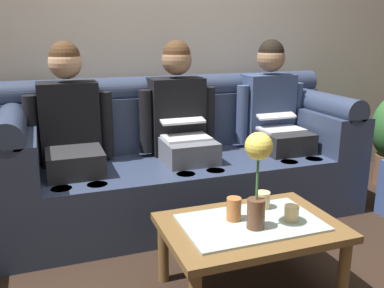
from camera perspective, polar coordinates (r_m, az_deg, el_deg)
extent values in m
cube|color=beige|center=(3.38, -4.55, 17.95)|extent=(6.00, 0.12, 2.90)
cube|color=#2D3851|center=(3.00, -1.00, -5.78)|extent=(2.46, 0.88, 0.42)
cube|color=#2D3851|center=(3.19, -2.95, 3.14)|extent=(2.46, 0.22, 0.40)
cylinder|color=#2D3851|center=(3.14, -3.02, 7.68)|extent=(2.46, 0.18, 0.18)
cube|color=#2D3851|center=(2.76, -23.03, -1.23)|extent=(0.28, 0.88, 0.28)
cylinder|color=#2D3851|center=(2.71, -23.43, 2.53)|extent=(0.18, 0.88, 0.18)
cube|color=#2D3851|center=(3.39, 16.68, 2.23)|extent=(0.28, 0.88, 0.28)
cylinder|color=#2D3851|center=(3.36, 16.92, 5.30)|extent=(0.18, 0.88, 0.18)
cube|color=#232326|center=(2.71, -15.66, -2.24)|extent=(0.34, 0.40, 0.15)
cylinder|color=#232326|center=(2.57, -16.99, -10.18)|extent=(0.12, 0.12, 0.42)
cylinder|color=#232326|center=(2.58, -12.49, -9.74)|extent=(0.12, 0.12, 0.42)
cube|color=black|center=(2.90, -16.31, 2.78)|extent=(0.38, 0.22, 0.54)
cylinder|color=black|center=(2.86, -20.92, 1.82)|extent=(0.09, 0.09, 0.44)
cylinder|color=black|center=(2.89, -11.58, 2.62)|extent=(0.09, 0.09, 0.44)
sphere|color=tan|center=(2.83, -16.88, 10.55)|extent=(0.21, 0.21, 0.21)
sphere|color=#472D19|center=(2.82, -16.94, 11.36)|extent=(0.19, 0.19, 0.19)
cube|color=#595B66|center=(2.85, -0.64, -0.82)|extent=(0.34, 0.40, 0.15)
cylinder|color=#595B66|center=(2.69, -0.81, -8.31)|extent=(0.12, 0.12, 0.42)
cylinder|color=#595B66|center=(2.75, 3.16, -7.74)|extent=(0.12, 0.12, 0.42)
cube|color=black|center=(3.03, -2.14, 3.89)|extent=(0.38, 0.22, 0.54)
cylinder|color=black|center=(2.94, -6.28, 3.05)|extent=(0.09, 0.09, 0.44)
cylinder|color=black|center=(3.08, 2.27, 3.68)|extent=(0.09, 0.09, 0.44)
sphere|color=#936B4C|center=(2.96, -2.10, 11.34)|extent=(0.21, 0.21, 0.21)
sphere|color=#472D19|center=(2.96, -2.11, 12.12)|extent=(0.19, 0.19, 0.19)
cube|color=silver|center=(2.85, -0.77, 0.88)|extent=(0.31, 0.22, 0.02)
cube|color=silver|center=(2.95, -1.60, 3.56)|extent=(0.31, 0.21, 0.05)
cube|color=black|center=(2.94, -1.54, 3.49)|extent=(0.27, 0.18, 0.04)
cube|color=#232326|center=(3.17, 12.17, 0.44)|extent=(0.34, 0.40, 0.15)
cylinder|color=#232326|center=(2.99, 12.85, -6.20)|extent=(0.12, 0.12, 0.42)
cylinder|color=#232326|center=(3.10, 15.99, -5.66)|extent=(0.12, 0.12, 0.42)
cube|color=navy|center=(3.33, 10.19, 4.67)|extent=(0.38, 0.22, 0.54)
cylinder|color=navy|center=(3.19, 6.85, 3.98)|extent=(0.09, 0.09, 0.44)
cylinder|color=navy|center=(3.42, 13.94, 4.40)|extent=(0.09, 0.09, 0.44)
sphere|color=#936B4C|center=(3.27, 10.69, 11.44)|extent=(0.21, 0.21, 0.21)
sphere|color=black|center=(3.26, 10.73, 12.14)|extent=(0.19, 0.19, 0.19)
cube|color=silver|center=(3.17, 12.07, 1.98)|extent=(0.31, 0.22, 0.02)
cube|color=silver|center=(3.27, 10.85, 4.35)|extent=(0.31, 0.20, 0.08)
cube|color=black|center=(3.26, 10.93, 4.27)|extent=(0.27, 0.18, 0.07)
cube|color=brown|center=(2.10, 7.99, -11.14)|extent=(0.85, 0.58, 0.04)
cube|color=#9EB2A8|center=(2.09, 8.02, -10.55)|extent=(0.67, 0.41, 0.01)
cylinder|color=brown|center=(2.20, 19.94, -16.10)|extent=(0.06, 0.06, 0.34)
cylinder|color=brown|center=(2.26, -3.93, -14.35)|extent=(0.06, 0.06, 0.34)
cylinder|color=brown|center=(2.54, 12.95, -11.20)|extent=(0.06, 0.06, 0.34)
cylinder|color=brown|center=(2.00, 8.68, -9.34)|extent=(0.08, 0.08, 0.14)
cylinder|color=#3D7538|center=(1.93, 8.89, -4.55)|extent=(0.01, 0.01, 0.21)
sphere|color=#E5CC4C|center=(1.89, 9.07, -0.27)|extent=(0.13, 0.13, 0.13)
cylinder|color=#DBB77A|center=(2.12, 13.38, -9.12)|extent=(0.07, 0.07, 0.08)
cylinder|color=#DBB77A|center=(2.23, 9.60, -7.51)|extent=(0.08, 0.08, 0.09)
cylinder|color=#B26633|center=(2.07, 5.71, -8.79)|extent=(0.07, 0.07, 0.11)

